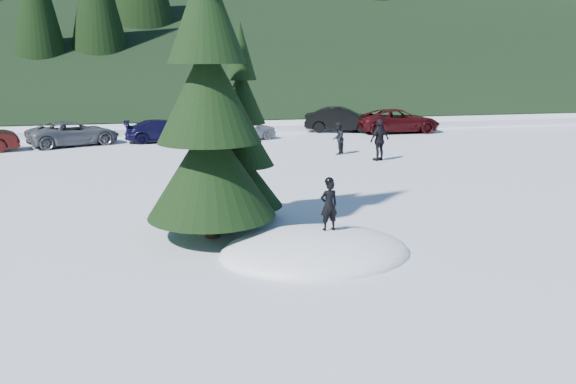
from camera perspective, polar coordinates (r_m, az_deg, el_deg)
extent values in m
plane|color=white|center=(13.10, 2.82, -6.21)|extent=(200.00, 200.00, 0.00)
ellipsoid|color=white|center=(13.10, 2.82, -6.21)|extent=(4.48, 3.52, 0.96)
cylinder|color=black|center=(14.21, -7.72, -1.82)|extent=(0.38, 0.38, 1.40)
cone|color=black|center=(13.97, -7.86, 2.51)|extent=(3.20, 3.20, 2.46)
cone|color=black|center=(13.75, -8.11, 10.15)|extent=(2.54, 2.54, 2.46)
cone|color=black|center=(13.78, -8.37, 17.89)|extent=(1.88, 1.88, 2.46)
cylinder|color=black|center=(15.72, -4.57, -1.03)|extent=(0.26, 0.26, 1.00)
cone|color=black|center=(15.57, -4.61, 1.32)|extent=(2.20, 2.20, 1.52)
cone|color=black|center=(15.38, -4.69, 5.52)|extent=(1.75, 1.75, 1.52)
cone|color=black|center=(15.27, -4.78, 9.80)|extent=(1.29, 1.29, 1.52)
cone|color=black|center=(15.25, -4.86, 14.11)|extent=(0.84, 0.84, 1.52)
imported|color=black|center=(13.07, 4.17, -1.36)|extent=(0.47, 0.34, 1.19)
imported|color=black|center=(26.87, 5.10, 5.45)|extent=(0.90, 0.94, 1.53)
imported|color=black|center=(25.34, 9.28, 5.23)|extent=(1.17, 0.84, 1.84)
imported|color=#54555C|center=(31.74, -20.95, 5.60)|extent=(5.07, 3.76, 1.28)
imported|color=black|center=(31.70, -12.49, 6.09)|extent=(4.22, 1.78, 1.22)
imported|color=gray|center=(31.73, -4.65, 6.44)|extent=(4.14, 2.76, 1.31)
imported|color=black|center=(35.59, 5.53, 7.34)|extent=(4.93, 3.06, 1.54)
imported|color=#370A0C|center=(35.78, 11.08, 7.11)|extent=(5.22, 2.42, 1.45)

